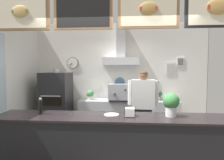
{
  "coord_description": "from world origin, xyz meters",
  "views": [
    {
      "loc": [
        0.18,
        -3.05,
        1.7
      ],
      "look_at": [
        -0.11,
        0.66,
        1.48
      ],
      "focal_mm": 30.51,
      "sensor_mm": 36.0,
      "label": 1
    }
  ],
  "objects_px": {
    "shop_worker": "(143,109)",
    "pepper_grinder": "(41,106)",
    "condiment_plate": "(112,115)",
    "napkin_holder": "(130,112)",
    "pizza_oven": "(57,104)",
    "potted_sage": "(158,94)",
    "potted_oregano": "(90,94)",
    "espresso_machine": "(119,92)",
    "basil_vase": "(171,104)"
  },
  "relations": [
    {
      "from": "shop_worker",
      "to": "basil_vase",
      "type": "bearing_deg",
      "value": 107.92
    },
    {
      "from": "espresso_machine",
      "to": "pepper_grinder",
      "type": "distance_m",
      "value": 2.35
    },
    {
      "from": "pizza_oven",
      "to": "potted_oregano",
      "type": "xyz_separation_m",
      "value": [
        0.84,
        0.17,
        0.23
      ]
    },
    {
      "from": "shop_worker",
      "to": "condiment_plate",
      "type": "height_order",
      "value": "shop_worker"
    },
    {
      "from": "potted_sage",
      "to": "napkin_holder",
      "type": "relative_size",
      "value": 1.69
    },
    {
      "from": "espresso_machine",
      "to": "condiment_plate",
      "type": "bearing_deg",
      "value": -90.91
    },
    {
      "from": "condiment_plate",
      "to": "potted_oregano",
      "type": "bearing_deg",
      "value": 109.13
    },
    {
      "from": "potted_oregano",
      "to": "condiment_plate",
      "type": "bearing_deg",
      "value": -70.87
    },
    {
      "from": "shop_worker",
      "to": "espresso_machine",
      "type": "height_order",
      "value": "shop_worker"
    },
    {
      "from": "potted_sage",
      "to": "potted_oregano",
      "type": "bearing_deg",
      "value": -179.39
    },
    {
      "from": "potted_sage",
      "to": "pepper_grinder",
      "type": "bearing_deg",
      "value": -134.75
    },
    {
      "from": "pizza_oven",
      "to": "basil_vase",
      "type": "distance_m",
      "value": 3.11
    },
    {
      "from": "espresso_machine",
      "to": "shop_worker",
      "type": "bearing_deg",
      "value": -61.44
    },
    {
      "from": "potted_sage",
      "to": "condiment_plate",
      "type": "relative_size",
      "value": 1.26
    },
    {
      "from": "pizza_oven",
      "to": "potted_sage",
      "type": "distance_m",
      "value": 2.59
    },
    {
      "from": "potted_sage",
      "to": "basil_vase",
      "type": "xyz_separation_m",
      "value": [
        -0.15,
        -2.1,
        0.14
      ]
    },
    {
      "from": "shop_worker",
      "to": "condiment_plate",
      "type": "distance_m",
      "value": 1.23
    },
    {
      "from": "shop_worker",
      "to": "potted_oregano",
      "type": "height_order",
      "value": "shop_worker"
    },
    {
      "from": "pepper_grinder",
      "to": "condiment_plate",
      "type": "xyz_separation_m",
      "value": [
        1.08,
        0.02,
        -0.12
      ]
    },
    {
      "from": "pizza_oven",
      "to": "condiment_plate",
      "type": "height_order",
      "value": "pizza_oven"
    },
    {
      "from": "espresso_machine",
      "to": "potted_sage",
      "type": "bearing_deg",
      "value": 2.55
    },
    {
      "from": "napkin_holder",
      "to": "condiment_plate",
      "type": "bearing_deg",
      "value": 167.5
    },
    {
      "from": "pepper_grinder",
      "to": "napkin_holder",
      "type": "height_order",
      "value": "pepper_grinder"
    },
    {
      "from": "pepper_grinder",
      "to": "napkin_holder",
      "type": "relative_size",
      "value": 1.55
    },
    {
      "from": "condiment_plate",
      "to": "napkin_holder",
      "type": "height_order",
      "value": "napkin_holder"
    },
    {
      "from": "potted_oregano",
      "to": "napkin_holder",
      "type": "height_order",
      "value": "napkin_holder"
    },
    {
      "from": "shop_worker",
      "to": "potted_sage",
      "type": "distance_m",
      "value": 1.12
    },
    {
      "from": "espresso_machine",
      "to": "potted_sage",
      "type": "xyz_separation_m",
      "value": [
        0.98,
        0.04,
        -0.05
      ]
    },
    {
      "from": "condiment_plate",
      "to": "pizza_oven",
      "type": "bearing_deg",
      "value": 129.25
    },
    {
      "from": "potted_oregano",
      "to": "potted_sage",
      "type": "distance_m",
      "value": 1.73
    },
    {
      "from": "espresso_machine",
      "to": "pizza_oven",
      "type": "bearing_deg",
      "value": -174.95
    },
    {
      "from": "pizza_oven",
      "to": "shop_worker",
      "type": "xyz_separation_m",
      "value": [
        2.12,
        -0.82,
        0.08
      ]
    },
    {
      "from": "pizza_oven",
      "to": "potted_sage",
      "type": "bearing_deg",
      "value": 4.1
    },
    {
      "from": "potted_sage",
      "to": "condiment_plate",
      "type": "distance_m",
      "value": 2.32
    },
    {
      "from": "potted_sage",
      "to": "napkin_holder",
      "type": "bearing_deg",
      "value": -109.07
    },
    {
      "from": "potted_sage",
      "to": "espresso_machine",
      "type": "bearing_deg",
      "value": -177.45
    },
    {
      "from": "pizza_oven",
      "to": "pepper_grinder",
      "type": "height_order",
      "value": "pizza_oven"
    },
    {
      "from": "espresso_machine",
      "to": "potted_oregano",
      "type": "xyz_separation_m",
      "value": [
        -0.75,
        0.03,
        -0.07
      ]
    },
    {
      "from": "condiment_plate",
      "to": "napkin_holder",
      "type": "bearing_deg",
      "value": -12.5
    },
    {
      "from": "espresso_machine",
      "to": "potted_oregano",
      "type": "height_order",
      "value": "espresso_machine"
    },
    {
      "from": "pepper_grinder",
      "to": "potted_oregano",
      "type": "bearing_deg",
      "value": 80.26
    },
    {
      "from": "pizza_oven",
      "to": "napkin_holder",
      "type": "relative_size",
      "value": 10.49
    },
    {
      "from": "shop_worker",
      "to": "pepper_grinder",
      "type": "bearing_deg",
      "value": 36.34
    },
    {
      "from": "pepper_grinder",
      "to": "basil_vase",
      "type": "bearing_deg",
      "value": 0.19
    },
    {
      "from": "pizza_oven",
      "to": "condiment_plate",
      "type": "bearing_deg",
      "value": -50.75
    },
    {
      "from": "shop_worker",
      "to": "condiment_plate",
      "type": "bearing_deg",
      "value": 65.16
    },
    {
      "from": "pepper_grinder",
      "to": "shop_worker",
      "type": "bearing_deg",
      "value": 33.99
    },
    {
      "from": "potted_oregano",
      "to": "shop_worker",
      "type": "bearing_deg",
      "value": -37.77
    },
    {
      "from": "pizza_oven",
      "to": "shop_worker",
      "type": "distance_m",
      "value": 2.27
    },
    {
      "from": "basil_vase",
      "to": "condiment_plate",
      "type": "bearing_deg",
      "value": 179.23
    }
  ]
}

